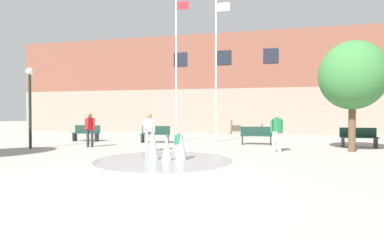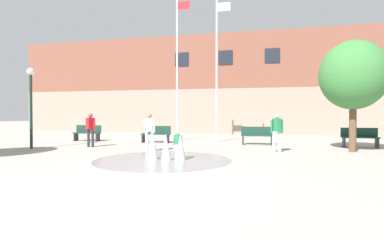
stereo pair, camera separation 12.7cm
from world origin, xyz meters
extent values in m
plane|color=#9E998E|center=(0.00, 0.00, 0.00)|extent=(100.00, 100.00, 0.00)
cube|color=gray|center=(0.00, 20.16, 1.77)|extent=(36.00, 6.00, 3.54)
cube|color=brown|center=(0.00, 20.16, 5.71)|extent=(36.00, 6.00, 4.33)
cube|color=#1E232D|center=(-3.50, 17.14, 5.92)|extent=(1.10, 0.06, 1.10)
cube|color=#1E232D|center=(0.00, 17.14, 5.92)|extent=(1.10, 0.06, 1.10)
cube|color=#1E232D|center=(3.50, 17.14, 5.92)|extent=(1.10, 0.06, 1.10)
cylinder|color=gray|center=(-0.50, 3.57, 0.00)|extent=(4.64, 4.64, 0.01)
cone|color=silver|center=(-0.37, 3.48, 0.45)|extent=(0.34, 0.34, 0.90)
cone|color=silver|center=(-0.86, 3.56, 0.51)|extent=(0.36, 0.36, 1.01)
cone|color=silver|center=(0.10, 3.64, 0.48)|extent=(0.35, 0.35, 0.96)
cube|color=#28282D|center=(-7.73, 9.25, 0.22)|extent=(0.06, 0.40, 0.44)
cube|color=#28282D|center=(-6.33, 9.25, 0.22)|extent=(0.06, 0.40, 0.44)
cube|color=#19382D|center=(-7.03, 9.25, 0.47)|extent=(1.60, 0.44, 0.05)
cube|color=#19382D|center=(-7.03, 9.45, 0.70)|extent=(1.60, 0.04, 0.42)
cube|color=#28282D|center=(-3.54, 9.21, 0.22)|extent=(0.06, 0.40, 0.44)
cube|color=#28282D|center=(-2.14, 9.21, 0.22)|extent=(0.06, 0.40, 0.44)
cube|color=#19382D|center=(-2.84, 9.21, 0.47)|extent=(1.60, 0.44, 0.05)
cube|color=#19382D|center=(-2.84, 9.41, 0.70)|extent=(1.60, 0.04, 0.42)
cube|color=#28282D|center=(1.83, 9.37, 0.22)|extent=(0.06, 0.40, 0.44)
cube|color=#28282D|center=(3.23, 9.37, 0.22)|extent=(0.06, 0.40, 0.44)
cube|color=#19382D|center=(2.53, 9.37, 0.47)|extent=(1.60, 0.44, 0.05)
cube|color=#19382D|center=(2.53, 9.57, 0.70)|extent=(1.60, 0.04, 0.42)
cube|color=#28282D|center=(6.53, 9.24, 0.22)|extent=(0.06, 0.40, 0.44)
cube|color=#28282D|center=(7.93, 9.24, 0.22)|extent=(0.06, 0.40, 0.44)
cube|color=#19382D|center=(7.23, 9.24, 0.47)|extent=(1.60, 0.44, 0.05)
cube|color=#19382D|center=(7.23, 9.44, 0.70)|extent=(1.60, 0.04, 0.42)
cylinder|color=silver|center=(-0.10, 3.79, 0.26)|extent=(0.07, 0.07, 0.52)
cylinder|color=silver|center=(0.04, 3.79, 0.26)|extent=(0.07, 0.07, 0.52)
cube|color=#237547|center=(-0.03, 3.79, 0.69)|extent=(0.24, 0.21, 0.33)
sphere|color=beige|center=(-0.03, 3.79, 0.92)|extent=(0.13, 0.13, 0.13)
cylinder|color=#237547|center=(-0.16, 3.79, 0.65)|extent=(0.05, 0.05, 0.34)
cylinder|color=#237547|center=(0.10, 3.79, 0.65)|extent=(0.05, 0.05, 0.34)
cylinder|color=silver|center=(3.26, 6.62, 0.42)|extent=(0.12, 0.12, 0.84)
cylinder|color=silver|center=(3.48, 6.62, 0.42)|extent=(0.12, 0.12, 0.84)
cube|color=#237547|center=(3.37, 6.62, 1.11)|extent=(0.35, 0.39, 0.54)
sphere|color=beige|center=(3.37, 6.62, 1.48)|extent=(0.21, 0.21, 0.21)
cylinder|color=#237547|center=(3.16, 6.62, 1.05)|extent=(0.08, 0.08, 0.55)
cylinder|color=#237547|center=(3.58, 6.62, 1.05)|extent=(0.08, 0.08, 0.55)
cylinder|color=silver|center=(-1.89, 5.60, 0.42)|extent=(0.12, 0.12, 0.84)
cylinder|color=silver|center=(-1.67, 5.60, 0.42)|extent=(0.12, 0.12, 0.84)
cube|color=white|center=(-1.78, 5.60, 1.11)|extent=(0.35, 0.39, 0.54)
sphere|color=#997051|center=(-1.78, 5.60, 1.48)|extent=(0.21, 0.21, 0.21)
cylinder|color=white|center=(-1.99, 5.60, 1.05)|extent=(0.08, 0.08, 0.55)
cylinder|color=white|center=(-1.57, 5.60, 1.05)|extent=(0.08, 0.08, 0.55)
cylinder|color=#28282D|center=(-5.21, 6.55, 0.42)|extent=(0.12, 0.12, 0.84)
cylinder|color=#28282D|center=(-4.99, 6.55, 0.42)|extent=(0.12, 0.12, 0.84)
cube|color=red|center=(-5.10, 6.55, 1.11)|extent=(0.32, 0.39, 0.54)
sphere|color=brown|center=(-5.10, 6.55, 1.48)|extent=(0.21, 0.21, 0.21)
cylinder|color=red|center=(-5.31, 6.55, 1.05)|extent=(0.08, 0.08, 0.55)
cylinder|color=red|center=(-4.89, 6.55, 1.05)|extent=(0.08, 0.08, 0.55)
cylinder|color=silver|center=(-2.01, 10.55, 4.19)|extent=(0.10, 0.10, 8.38)
cube|color=#B21E23|center=(-1.61, 10.55, 7.76)|extent=(0.70, 0.02, 0.45)
cylinder|color=silver|center=(0.30, 10.55, 4.06)|extent=(0.10, 0.10, 8.11)
cube|color=silver|center=(0.70, 10.55, 7.49)|extent=(0.70, 0.02, 0.45)
cylinder|color=#192D23|center=(-7.35, 5.38, 1.65)|extent=(0.12, 0.12, 3.30)
sphere|color=white|center=(-7.35, 5.38, 3.46)|extent=(0.32, 0.32, 0.32)
cylinder|color=brown|center=(6.41, 7.40, 0.87)|extent=(0.28, 0.28, 1.74)
ellipsoid|color=#387538|center=(6.41, 7.40, 3.15)|extent=(2.65, 2.65, 2.82)
camera|label=1|loc=(2.64, -6.09, 1.56)|focal=28.00mm
camera|label=2|loc=(2.77, -6.06, 1.56)|focal=28.00mm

